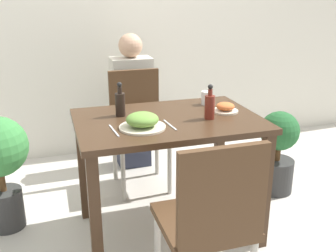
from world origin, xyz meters
The scene contains 14 objects.
ground_plane centered at (0.00, 0.00, 0.00)m, with size 16.00×16.00×0.00m, color beige.
wall_back centered at (0.00, 1.52, 1.30)m, with size 8.00×0.05×2.60m.
dining_table centered at (0.00, 0.00, 0.66)m, with size 1.10×0.75×0.78m.
chair_near centered at (-0.02, -0.71, 0.52)m, with size 0.42×0.42×0.92m.
chair_far centered at (-0.02, 0.73, 0.52)m, with size 0.42×0.42×0.92m.
food_plate centered at (-0.19, -0.13, 0.82)m, with size 0.26×0.26×0.09m.
side_plate centered at (0.38, 0.02, 0.80)m, with size 0.16×0.16×0.06m.
drink_cup centered at (0.34, 0.21, 0.82)m, with size 0.07×0.07×0.09m.
sauce_bottle centered at (-0.26, 0.13, 0.86)m, with size 0.06×0.06×0.21m.
condiment_bottle centered at (0.23, -0.08, 0.86)m, with size 0.06×0.06×0.21m.
fork_utensil centered at (-0.35, -0.13, 0.78)m, with size 0.03×0.20×0.00m.
spoon_utensil centered at (-0.03, -0.13, 0.78)m, with size 0.02×0.19×0.00m.
potted_plant_right centered at (0.97, 0.27, 0.35)m, with size 0.30×0.30×0.65m.
person_figure centered at (0.01, 1.09, 0.58)m, with size 0.34×0.22×1.17m.
Camera 1 is at (-0.66, -2.14, 1.51)m, focal length 42.00 mm.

